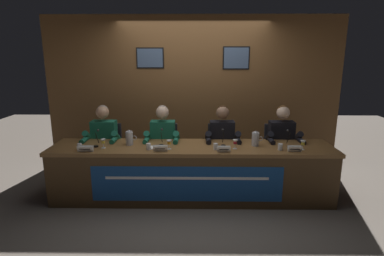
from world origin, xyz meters
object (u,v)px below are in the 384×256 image
at_px(juice_glass_center_right, 235,142).
at_px(microphone_center_right, 223,140).
at_px(water_cup_center_left, 149,147).
at_px(document_stack_center_left, 158,147).
at_px(nameplate_far_left, 85,149).
at_px(chair_far_right, 278,155).
at_px(panelist_far_left, 103,140).
at_px(nameplate_center_left, 160,148).
at_px(water_cup_far_right, 280,147).
at_px(panelist_center_right, 222,141).
at_px(water_cup_center_right, 216,147).
at_px(nameplate_far_right, 295,149).
at_px(microphone_far_left, 97,141).
at_px(juice_glass_center_left, 169,143).
at_px(microphone_center_left, 161,140).
at_px(chair_far_left, 108,154).
at_px(water_cup_far_left, 80,147).
at_px(nameplate_center_right, 224,149).
at_px(panelist_far_right, 282,141).
at_px(juice_glass_far_left, 103,142).
at_px(chair_center_left, 164,154).
at_px(water_pitcher_left_side, 129,138).
at_px(chair_center_right, 221,155).
at_px(microphone_far_right, 289,141).
at_px(conference_table, 192,165).
at_px(water_pitcher_right_side, 256,139).

bearing_deg(juice_glass_center_right, microphone_center_right, 134.29).
bearing_deg(water_cup_center_left, document_stack_center_left, 37.70).
bearing_deg(nameplate_far_left, chair_far_right, 17.19).
distance_m(panelist_far_left, nameplate_center_left, 1.10).
bearing_deg(nameplate_far_left, water_cup_far_right, 2.47).
distance_m(panelist_center_right, juice_glass_center_right, 0.50).
height_order(water_cup_center_right, microphone_center_right, microphone_center_right).
distance_m(nameplate_far_right, water_cup_far_right, 0.18).
bearing_deg(microphone_far_left, water_cup_center_right, -5.00).
bearing_deg(juice_glass_center_left, microphone_center_left, 123.36).
relative_size(chair_far_left, water_cup_far_left, 10.72).
xyz_separation_m(nameplate_center_right, panelist_far_right, (0.91, 0.62, -0.07)).
distance_m(juice_glass_far_left, water_cup_far_left, 0.30).
distance_m(chair_center_left, water_pitcher_left_side, 0.77).
xyz_separation_m(chair_center_right, panelist_center_right, (0.00, -0.20, 0.28)).
bearing_deg(water_cup_center_left, chair_far_right, 21.06).
bearing_deg(juice_glass_far_left, microphone_center_right, 5.00).
xyz_separation_m(microphone_center_left, juice_glass_center_right, (0.99, -0.15, 0.01)).
distance_m(juice_glass_center_right, document_stack_center_left, 1.03).
xyz_separation_m(juice_glass_far_left, microphone_far_right, (2.48, 0.11, -0.01)).
bearing_deg(chair_center_right, panelist_center_right, -90.00).
relative_size(water_cup_far_left, chair_far_right, 0.09).
bearing_deg(conference_table, microphone_far_left, 176.26).
height_order(nameplate_far_left, juice_glass_center_left, juice_glass_center_left).
height_order(nameplate_far_right, water_cup_far_right, water_cup_far_right).
bearing_deg(water_pitcher_right_side, panelist_far_right, 35.74).
bearing_deg(water_pitcher_left_side, juice_glass_center_left, -18.97).
relative_size(chair_far_left, juice_glass_center_left, 7.35).
xyz_separation_m(conference_table, chair_center_left, (-0.44, 0.66, -0.07)).
bearing_deg(panelist_center_right, water_pitcher_right_side, -38.13).
relative_size(chair_far_right, panelist_far_right, 0.74).
relative_size(microphone_center_left, nameplate_far_right, 1.23).
bearing_deg(panelist_far_right, nameplate_far_right, -90.60).
distance_m(water_cup_center_left, juice_glass_center_right, 1.14).
distance_m(juice_glass_far_left, nameplate_center_right, 1.59).
xyz_separation_m(chair_center_right, water_cup_far_right, (0.71, -0.72, 0.34)).
bearing_deg(juice_glass_center_right, chair_center_right, 100.75).
xyz_separation_m(chair_far_left, microphone_far_left, (0.03, -0.58, 0.38)).
bearing_deg(chair_center_right, water_cup_far_left, -158.44).
bearing_deg(chair_center_left, conference_table, -56.52).
height_order(panelist_far_left, water_cup_center_left, panelist_far_left).
relative_size(microphone_center_left, panelist_far_right, 0.17).
distance_m(water_cup_far_left, microphone_far_right, 2.77).
bearing_deg(nameplate_far_right, chair_far_left, 163.24).
xyz_separation_m(panelist_center_right, water_pitcher_right_side, (0.42, -0.33, 0.12)).
distance_m(juice_glass_center_left, water_pitcher_right_side, 1.17).
xyz_separation_m(nameplate_center_left, panelist_far_right, (1.72, 0.60, -0.07)).
distance_m(water_cup_far_left, nameplate_center_right, 1.87).
distance_m(chair_far_left, panelist_center_right, 1.80).
bearing_deg(water_cup_center_right, water_cup_far_right, -0.13).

